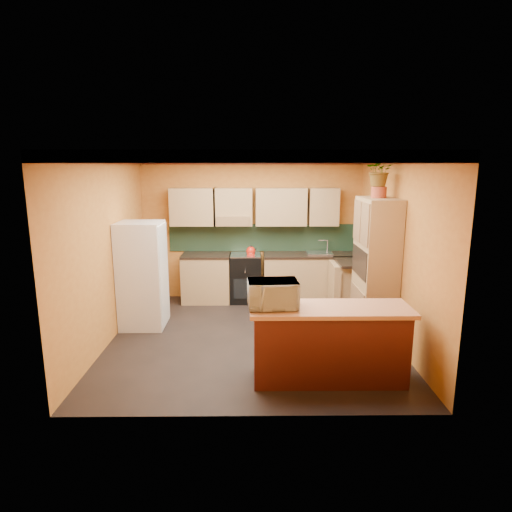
% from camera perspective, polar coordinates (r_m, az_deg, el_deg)
% --- Properties ---
extents(room_shell, '(4.24, 4.24, 2.72)m').
position_cam_1_polar(room_shell, '(6.41, -0.39, 7.76)').
color(room_shell, black).
rests_on(room_shell, ground).
extents(base_cabinets_back, '(3.65, 0.60, 0.88)m').
position_cam_1_polar(base_cabinets_back, '(8.21, 2.98, -3.01)').
color(base_cabinets_back, tan).
rests_on(base_cabinets_back, ground).
extents(countertop_back, '(3.65, 0.62, 0.04)m').
position_cam_1_polar(countertop_back, '(8.10, 3.02, 0.13)').
color(countertop_back, black).
rests_on(countertop_back, base_cabinets_back).
extents(stove, '(0.58, 0.58, 0.91)m').
position_cam_1_polar(stove, '(8.19, -1.39, -2.92)').
color(stove, black).
rests_on(stove, ground).
extents(kettle, '(0.21, 0.21, 0.18)m').
position_cam_1_polar(kettle, '(8.02, -0.70, 0.75)').
color(kettle, red).
rests_on(kettle, stove).
extents(sink, '(0.48, 0.40, 0.03)m').
position_cam_1_polar(sink, '(8.18, 8.45, 0.38)').
color(sink, silver).
rests_on(sink, countertop_back).
extents(base_cabinets_right, '(0.60, 0.80, 0.88)m').
position_cam_1_polar(base_cabinets_right, '(7.80, 12.83, -4.11)').
color(base_cabinets_right, tan).
rests_on(base_cabinets_right, ground).
extents(countertop_right, '(0.62, 0.80, 0.04)m').
position_cam_1_polar(countertop_right, '(7.68, 12.99, -0.81)').
color(countertop_right, black).
rests_on(countertop_right, base_cabinets_right).
extents(fridge, '(0.68, 0.66, 1.70)m').
position_cam_1_polar(fridge, '(7.05, -14.93, -2.46)').
color(fridge, silver).
rests_on(fridge, ground).
extents(pantry, '(0.48, 0.90, 2.10)m').
position_cam_1_polar(pantry, '(6.64, 15.62, -1.61)').
color(pantry, tan).
rests_on(pantry, ground).
extents(fern_pot, '(0.22, 0.22, 0.16)m').
position_cam_1_polar(fern_pot, '(6.53, 16.06, 8.18)').
color(fern_pot, '#A23F27').
rests_on(fern_pot, pantry).
extents(fern, '(0.43, 0.38, 0.47)m').
position_cam_1_polar(fern, '(6.52, 16.22, 10.96)').
color(fern, tan).
rests_on(fern, fern_pot).
extents(breakfast_bar, '(1.80, 0.55, 0.88)m').
position_cam_1_polar(breakfast_bar, '(5.31, 9.71, -11.71)').
color(breakfast_bar, '#501C12').
rests_on(breakfast_bar, ground).
extents(bar_top, '(1.90, 0.65, 0.05)m').
position_cam_1_polar(bar_top, '(5.15, 9.90, -6.96)').
color(bar_top, tan).
rests_on(bar_top, breakfast_bar).
extents(microwave, '(0.61, 0.43, 0.32)m').
position_cam_1_polar(microwave, '(5.01, 2.23, -5.08)').
color(microwave, silver).
rests_on(microwave, bar_top).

